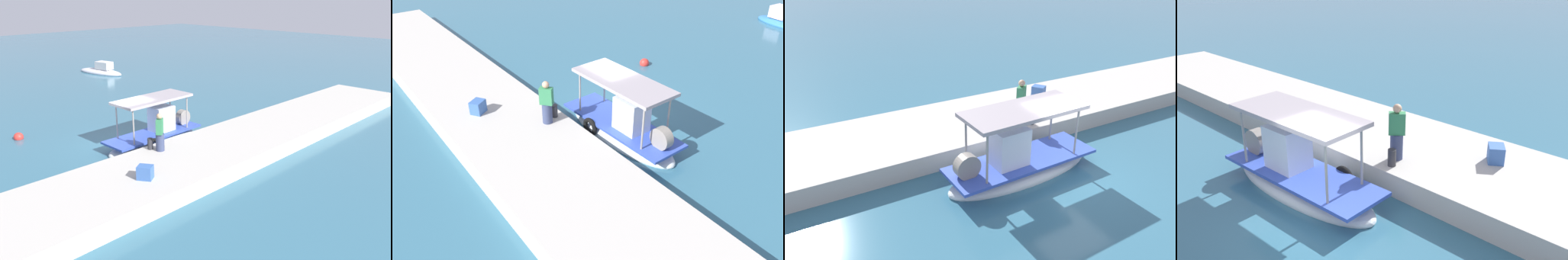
% 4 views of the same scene
% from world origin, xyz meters
% --- Properties ---
extents(ground_plane, '(120.00, 120.00, 0.00)m').
position_xyz_m(ground_plane, '(0.00, 0.00, 0.00)').
color(ground_plane, '#33667D').
extents(dock_quay, '(36.00, 4.17, 0.70)m').
position_xyz_m(dock_quay, '(0.00, -4.42, 0.35)').
color(dock_quay, '#BCB7AD').
rests_on(dock_quay, ground_plane).
extents(main_fishing_boat, '(5.43, 1.89, 2.72)m').
position_xyz_m(main_fishing_boat, '(1.53, -0.88, 0.43)').
color(main_fishing_boat, silver).
rests_on(main_fishing_boat, ground_plane).
extents(fisherman_near_bollard, '(0.53, 0.53, 1.68)m').
position_xyz_m(fisherman_near_bollard, '(-0.09, -3.17, 1.46)').
color(fisherman_near_bollard, '#353F62').
rests_on(fisherman_near_bollard, dock_quay).
extents(mooring_bollard, '(0.24, 0.24, 0.50)m').
position_xyz_m(mooring_bollard, '(-0.29, -2.74, 0.95)').
color(mooring_bollard, '#2D2D33').
rests_on(mooring_bollard, dock_quay).
extents(cargo_crate, '(0.67, 0.70, 0.51)m').
position_xyz_m(cargo_crate, '(-2.31, -4.94, 0.96)').
color(cargo_crate, '#3862A9').
rests_on(cargo_crate, dock_quay).
extents(marker_buoy, '(0.50, 0.50, 0.50)m').
position_xyz_m(marker_buoy, '(-3.09, 4.62, 0.10)').
color(marker_buoy, red).
rests_on(marker_buoy, ground_plane).
extents(moored_boat_mid, '(3.94, 1.94, 1.37)m').
position_xyz_m(moored_boat_mid, '(-2.62, 16.75, 0.18)').
color(moored_boat_mid, '#3578B7').
rests_on(moored_boat_mid, ground_plane).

